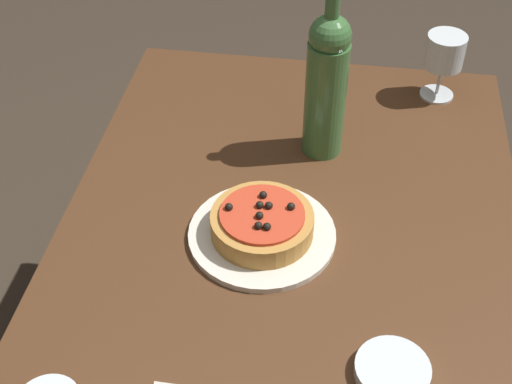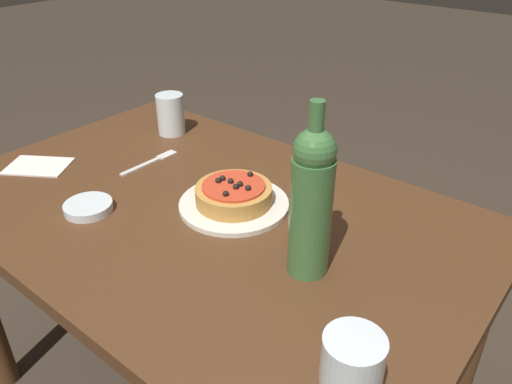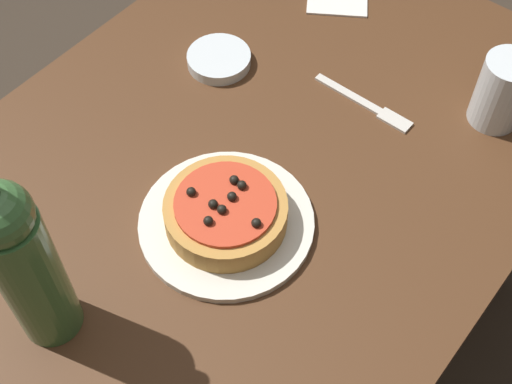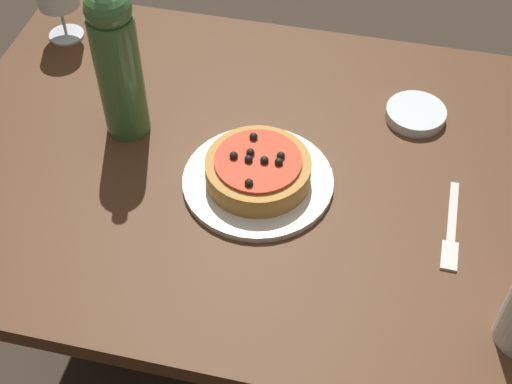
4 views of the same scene
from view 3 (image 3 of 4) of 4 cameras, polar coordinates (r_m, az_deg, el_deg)
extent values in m
plane|color=#382D23|center=(1.72, -1.57, -13.60)|extent=(14.00, 14.00, 0.00)
cube|color=#4C2D19|center=(1.11, -2.37, 0.01)|extent=(1.28, 0.82, 0.03)
cylinder|color=#4C2D19|center=(1.82, 1.42, 10.76)|extent=(0.06, 0.06, 0.68)
cylinder|color=silver|center=(1.05, -2.38, -2.46)|extent=(0.26, 0.26, 0.01)
cylinder|color=#BC843D|center=(1.02, -2.43, -1.66)|extent=(0.18, 0.18, 0.04)
cylinder|color=red|center=(1.00, -2.48, -0.92)|extent=(0.15, 0.15, 0.01)
sphere|color=black|center=(1.02, -1.76, 0.97)|extent=(0.01, 0.01, 0.01)
sphere|color=black|center=(1.01, -1.14, 0.55)|extent=(0.01, 0.01, 0.01)
sphere|color=black|center=(1.00, -1.94, -0.36)|extent=(0.01, 0.01, 0.01)
sphere|color=black|center=(0.99, -2.75, -1.41)|extent=(0.01, 0.01, 0.01)
sphere|color=black|center=(0.98, -3.84, -2.32)|extent=(0.01, 0.01, 0.01)
sphere|color=black|center=(0.98, 0.02, -2.49)|extent=(0.01, 0.01, 0.01)
sphere|color=black|center=(1.00, -3.46, -0.97)|extent=(0.01, 0.01, 0.01)
sphere|color=black|center=(1.01, -5.09, -0.07)|extent=(0.01, 0.01, 0.01)
cylinder|color=#3D6B38|center=(0.91, -17.52, -6.52)|extent=(0.08, 0.08, 0.24)
cylinder|color=silver|center=(1.20, 19.09, 7.62)|extent=(0.08, 0.08, 0.12)
cylinder|color=silver|center=(1.26, -2.98, 10.56)|extent=(0.11, 0.11, 0.02)
cube|color=beige|center=(1.22, 7.39, 7.78)|extent=(0.02, 0.13, 0.00)
cube|color=beige|center=(1.19, 11.04, 5.65)|extent=(0.03, 0.06, 0.00)
camera|label=1|loc=(1.38, 28.26, 51.69)|focal=50.00mm
camera|label=2|loc=(1.19, -63.82, 12.88)|focal=35.00mm
camera|label=4|loc=(0.72, 81.43, 14.80)|focal=50.00mm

